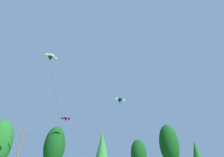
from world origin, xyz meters
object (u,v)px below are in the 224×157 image
Objects in this scene: parafoil_kite_high_white at (51,57)px; parafoil_kite_mid_magenta at (66,119)px; parafoil_kite_far_blue_white at (120,100)px; utility_pole at (18,152)px.

parafoil_kite_high_white reaches higher than parafoil_kite_mid_magenta.
parafoil_kite_far_blue_white is (21.56, 15.30, 0.93)m from parafoil_kite_high_white.
parafoil_kite_high_white is at bearing -80.97° from utility_pole.
parafoil_kite_high_white reaches higher than utility_pole.
utility_pole is 0.52× the size of parafoil_kite_high_white.
parafoil_kite_far_blue_white reaches higher than parafoil_kite_high_white.
parafoil_kite_mid_magenta is (6.68, 15.77, -6.15)m from parafoil_kite_high_white.
utility_pole is 18.18m from parafoil_kite_high_white.
parafoil_kite_high_white is (1.77, -11.12, 14.27)m from utility_pole.
utility_pole is at bearing -151.18° from parafoil_kite_mid_magenta.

